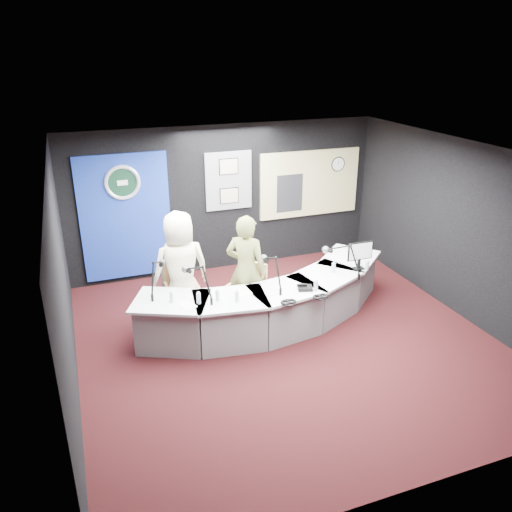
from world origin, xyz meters
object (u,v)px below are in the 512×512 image
object	(u,v)px
broadcast_desk	(270,303)
armchair_left	(182,295)
person_man	(181,269)
person_woman	(246,270)
armchair_right	(246,295)

from	to	relation	value
broadcast_desk	armchair_left	world-z (taller)	armchair_left
person_man	person_woman	world-z (taller)	person_man
armchair_left	person_woman	size ratio (longest dim) A/B	0.54
armchair_right	person_man	size ratio (longest dim) A/B	0.50
armchair_right	person_man	xyz separation A→B (m)	(-0.95, 0.34, 0.46)
armchair_right	person_woman	size ratio (longest dim) A/B	0.52
armchair_left	armchair_right	size ratio (longest dim) A/B	1.04
person_woman	person_man	bearing A→B (deg)	19.85
broadcast_desk	person_man	size ratio (longest dim) A/B	2.45
armchair_left	person_woman	distance (m)	1.09
armchair_left	armchair_right	bearing A→B (deg)	-19.61
broadcast_desk	armchair_right	distance (m)	0.40
armchair_right	person_woman	bearing A→B (deg)	0.00
broadcast_desk	armchair_right	size ratio (longest dim) A/B	4.90
armchair_right	person_man	distance (m)	1.11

